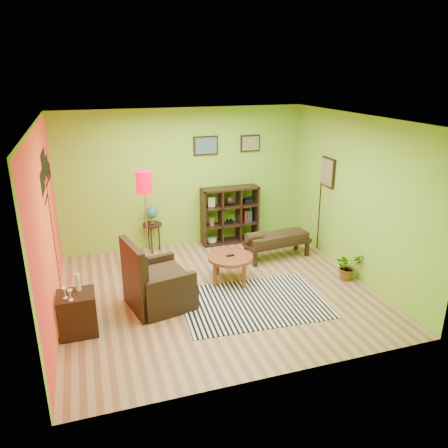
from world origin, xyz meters
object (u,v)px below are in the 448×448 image
object	(u,v)px
globe_table	(152,217)
bench	(276,239)
cube_shelf	(230,215)
potted_plant	(347,269)
coffee_table	(230,260)
armchair	(156,286)
side_cabinet	(77,313)
floor_lamp	(145,191)

from	to	relation	value
globe_table	bench	bearing A→B (deg)	-26.48
cube_shelf	potted_plant	xyz separation A→B (m)	(1.39, -2.29, -0.41)
coffee_table	armchair	world-z (taller)	armchair
side_cabinet	coffee_table	bearing A→B (deg)	18.32
coffee_table	floor_lamp	world-z (taller)	floor_lamp
floor_lamp	globe_table	bearing A→B (deg)	75.96
armchair	bench	size ratio (longest dim) A/B	0.81
coffee_table	potted_plant	world-z (taller)	coffee_table
floor_lamp	bench	size ratio (longest dim) A/B	1.37
globe_table	cube_shelf	size ratio (longest dim) A/B	0.79
coffee_table	floor_lamp	size ratio (longest dim) A/B	0.42
armchair	bench	world-z (taller)	armchair
cube_shelf	bench	distance (m)	1.23
globe_table	cube_shelf	xyz separation A→B (m)	(1.64, -0.02, -0.11)
side_cabinet	cube_shelf	xyz separation A→B (m)	(3.11, 2.58, 0.29)
coffee_table	armchair	bearing A→B (deg)	-162.34
side_cabinet	globe_table	bearing A→B (deg)	60.44
floor_lamp	side_cabinet	bearing A→B (deg)	-126.73
potted_plant	armchair	bearing A→B (deg)	178.03
armchair	side_cabinet	world-z (taller)	armchair
side_cabinet	potted_plant	xyz separation A→B (m)	(4.50, 0.29, -0.12)
cube_shelf	coffee_table	bearing A→B (deg)	-108.89
side_cabinet	cube_shelf	world-z (taller)	cube_shelf
coffee_table	globe_table	bearing A→B (deg)	120.65
cube_shelf	bench	size ratio (longest dim) A/B	0.88
armchair	bench	bearing A→B (deg)	23.70
coffee_table	armchair	size ratio (longest dim) A/B	0.70
coffee_table	side_cabinet	xyz separation A→B (m)	(-2.52, -0.83, -0.10)
globe_table	bench	size ratio (longest dim) A/B	0.69
potted_plant	globe_table	bearing A→B (deg)	142.64
coffee_table	side_cabinet	size ratio (longest dim) A/B	0.84
side_cabinet	floor_lamp	bearing A→B (deg)	53.27
side_cabinet	bench	size ratio (longest dim) A/B	0.68
floor_lamp	cube_shelf	distance (m)	2.28
floor_lamp	potted_plant	xyz separation A→B (m)	(3.26, -1.37, -1.32)
armchair	coffee_table	bearing A→B (deg)	17.66
coffee_table	floor_lamp	xyz separation A→B (m)	(-1.28, 0.83, 1.10)
armchair	bench	xyz separation A→B (m)	(2.51, 1.10, 0.05)
armchair	cube_shelf	size ratio (longest dim) A/B	0.92
coffee_table	cube_shelf	world-z (taller)	cube_shelf
coffee_table	side_cabinet	bearing A→B (deg)	-161.68
floor_lamp	bench	xyz separation A→B (m)	(2.43, -0.16, -1.12)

